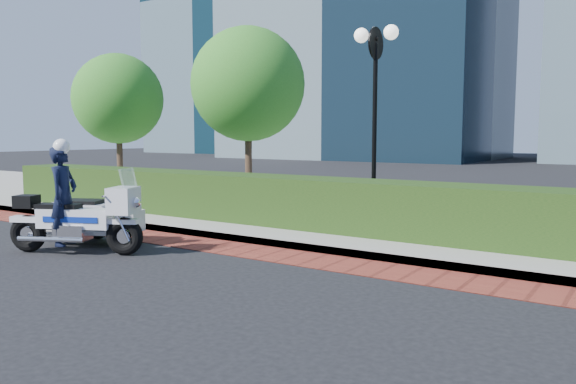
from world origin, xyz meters
The scene contains 9 objects.
ground centered at (0.00, 0.00, 0.00)m, with size 120.00×120.00×0.00m, color black.
brick_strip centered at (0.00, 1.50, 0.01)m, with size 60.00×1.00×0.01m, color maroon.
sidewalk centered at (0.00, 6.00, 0.07)m, with size 60.00×8.00×0.15m, color gray.
hedge_main centered at (0.00, 3.60, 0.65)m, with size 18.00×1.20×1.00m, color black.
lamppost centered at (1.00, 5.20, 2.96)m, with size 1.02×0.70×4.21m.
tree_a centered at (-9.00, 6.50, 3.22)m, with size 3.00×3.00×4.58m.
tree_b centered at (-3.50, 6.50, 3.43)m, with size 3.20×3.20×4.89m.
tower_far_left centered at (-36.00, 46.00, 17.00)m, with size 16.00×14.00×34.00m, color black.
police_motorcycle centered at (-2.22, -0.03, 0.67)m, with size 2.51×1.91×1.96m.
Camera 1 is at (6.28, -6.17, 2.03)m, focal length 35.00 mm.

